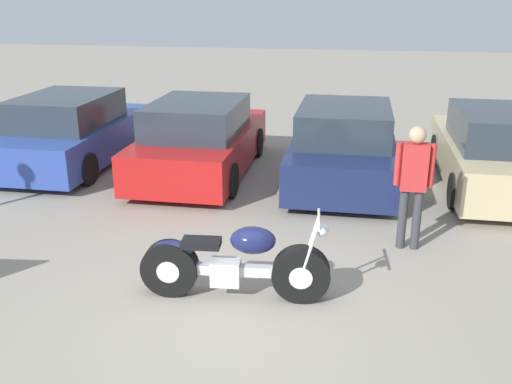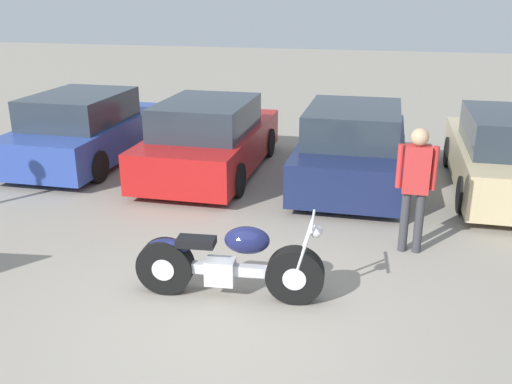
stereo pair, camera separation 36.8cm
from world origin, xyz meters
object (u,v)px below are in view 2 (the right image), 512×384
(parked_car_blue, at_px, (86,130))
(person_standing, at_px, (416,180))
(parked_car_red, at_px, (210,139))
(motorcycle, at_px, (228,263))
(parked_car_champagne, at_px, (511,156))
(parked_car_navy, at_px, (353,147))

(parked_car_blue, height_order, person_standing, person_standing)
(parked_car_blue, bearing_deg, parked_car_red, -3.78)
(motorcycle, distance_m, person_standing, 2.79)
(motorcycle, height_order, parked_car_red, parked_car_red)
(parked_car_champagne, distance_m, person_standing, 3.42)
(parked_car_navy, distance_m, person_standing, 3.06)
(parked_car_red, height_order, person_standing, person_standing)
(parked_car_red, bearing_deg, person_standing, -37.12)
(parked_car_blue, height_order, parked_car_champagne, same)
(motorcycle, bearing_deg, parked_car_blue, 132.66)
(parked_car_navy, xyz_separation_m, person_standing, (1.01, -2.87, 0.37))
(motorcycle, bearing_deg, parked_car_red, 109.81)
(parked_car_blue, height_order, parked_car_navy, same)
(parked_car_red, bearing_deg, parked_car_champagne, 1.03)
(parked_car_navy, bearing_deg, parked_car_red, -179.21)
(motorcycle, relative_size, parked_car_blue, 0.52)
(parked_car_blue, relative_size, person_standing, 2.45)
(parked_car_champagne, bearing_deg, parked_car_blue, 179.43)
(motorcycle, xyz_separation_m, parked_car_blue, (-4.38, 4.75, 0.23))
(parked_car_champagne, bearing_deg, parked_car_red, -178.97)
(motorcycle, bearing_deg, parked_car_navy, 76.76)
(motorcycle, height_order, parked_car_blue, parked_car_blue)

